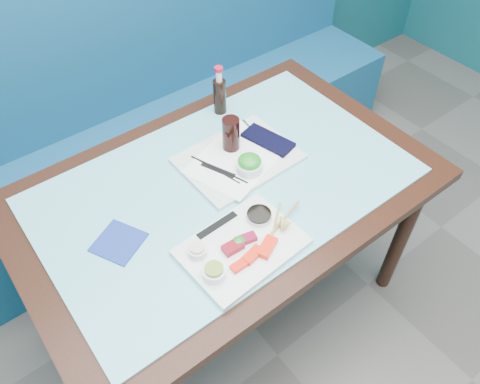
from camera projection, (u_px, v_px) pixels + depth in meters
booth_bench at (126, 139)px, 2.30m from camera, size 3.00×0.56×1.17m
dining_table at (226, 202)px, 1.64m from camera, size 1.40×0.90×0.75m
glass_top at (225, 185)px, 1.57m from camera, size 1.22×0.76×0.01m
sashimi_plate at (242, 247)px, 1.38m from camera, size 0.36×0.27×0.02m
salmon_left at (240, 265)px, 1.32m from camera, size 0.06×0.03×0.01m
salmon_mid at (253, 255)px, 1.34m from camera, size 0.07×0.04×0.02m
salmon_right at (267, 247)px, 1.36m from camera, size 0.08×0.07×0.02m
tuna_left at (233, 247)px, 1.36m from camera, size 0.06×0.04×0.02m
tuna_right at (248, 238)px, 1.38m from camera, size 0.06×0.04×0.02m
seaweed_garnish at (239, 242)px, 1.37m from camera, size 0.05×0.04×0.02m
ramekin_wasabi at (214, 273)px, 1.30m from camera, size 0.08×0.08×0.03m
wasabi_fill at (214, 269)px, 1.28m from camera, size 0.07×0.07×0.01m
ramekin_ginger at (198, 251)px, 1.35m from camera, size 0.07×0.07×0.02m
ginger_fill at (197, 248)px, 1.34m from camera, size 0.04×0.04×0.01m
soy_dish at (259, 216)px, 1.44m from camera, size 0.10×0.10×0.02m
soy_fill at (259, 214)px, 1.43m from camera, size 0.08×0.08×0.01m
lemon_wedge at (286, 223)px, 1.40m from camera, size 0.06×0.06×0.05m
chopstick_sleeve at (217, 225)px, 1.43m from camera, size 0.15×0.03×0.00m
wooden_chopstick_a at (274, 230)px, 1.41m from camera, size 0.17×0.15×0.01m
wooden_chopstick_b at (276, 228)px, 1.42m from camera, size 0.25×0.09×0.01m
serving_tray at (238, 159)px, 1.64m from camera, size 0.40×0.30×0.01m
paper_placemat at (238, 157)px, 1.64m from camera, size 0.40×0.34×0.00m
seaweed_bowl at (249, 167)px, 1.58m from camera, size 0.11×0.11×0.04m
seaweed_salad at (250, 161)px, 1.56m from camera, size 0.09×0.09×0.04m
cola_glass at (231, 134)px, 1.62m from camera, size 0.07×0.07×0.13m
navy_pouch at (268, 140)px, 1.69m from camera, size 0.13×0.20×0.01m
fork at (249, 126)px, 1.74m from camera, size 0.02×0.08×0.01m
black_chopstick_a at (217, 170)px, 1.59m from camera, size 0.06×0.19×0.01m
black_chopstick_b at (219, 169)px, 1.59m from camera, size 0.08×0.22×0.01m
tray_sleeve at (218, 170)px, 1.59m from camera, size 0.07×0.13×0.00m
cola_bottle_body at (220, 97)px, 1.78m from camera, size 0.06×0.06×0.14m
cola_bottle_neck at (219, 76)px, 1.71m from camera, size 0.03×0.03×0.05m
cola_bottle_cap at (219, 69)px, 1.69m from camera, size 0.03×0.03×0.01m
blue_napkin at (119, 242)px, 1.40m from camera, size 0.18×0.18×0.01m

